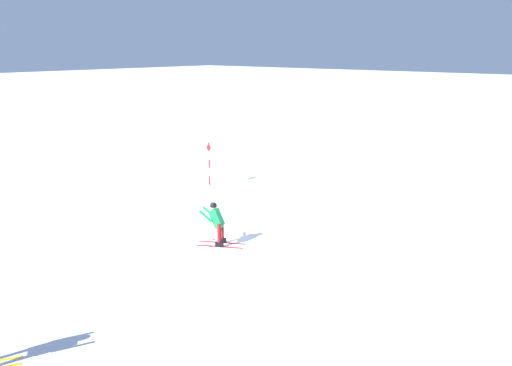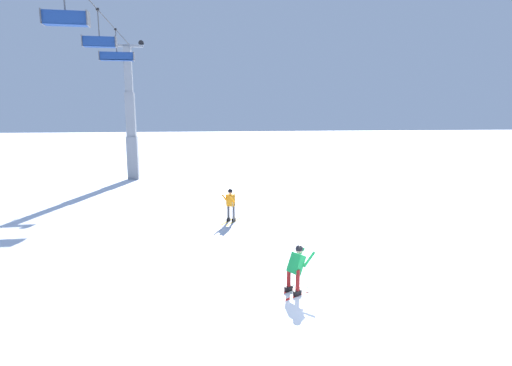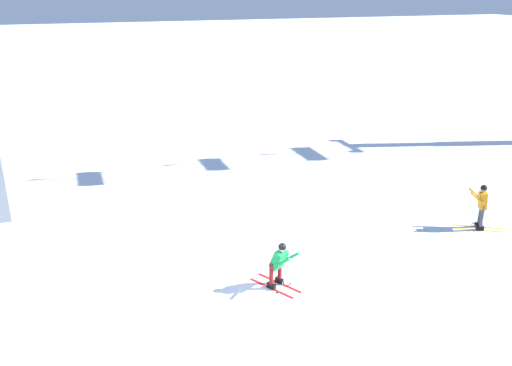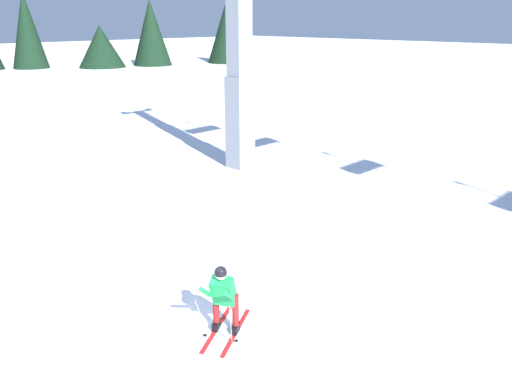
{
  "view_description": "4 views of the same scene",
  "coord_description": "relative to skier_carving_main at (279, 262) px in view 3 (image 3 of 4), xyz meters",
  "views": [
    {
      "loc": [
        13.76,
        13.25,
        6.76
      ],
      "look_at": [
        0.21,
        1.86,
        2.26
      ],
      "focal_mm": 37.84,
      "sensor_mm": 36.0,
      "label": 1
    },
    {
      "loc": [
        -10.29,
        3.82,
        5.54
      ],
      "look_at": [
        0.9,
        2.04,
        3.59
      ],
      "focal_mm": 27.36,
      "sensor_mm": 36.0,
      "label": 2
    },
    {
      "loc": [
        -4.41,
        -12.1,
        8.66
      ],
      "look_at": [
        0.63,
        1.77,
        3.1
      ],
      "focal_mm": 36.8,
      "sensor_mm": 36.0,
      "label": 3
    },
    {
      "loc": [
        7.55,
        -4.92,
        5.96
      ],
      "look_at": [
        0.44,
        2.19,
        2.69
      ],
      "focal_mm": 35.64,
      "sensor_mm": 36.0,
      "label": 4
    }
  ],
  "objects": [
    {
      "name": "ground_plane",
      "position": [
        -1.0,
        -0.73,
        -0.89
      ],
      "size": [
        260.0,
        260.0,
        0.0
      ],
      "primitive_type": "plane",
      "color": "white"
    },
    {
      "name": "skier_distant_uphill",
      "position": [
        8.71,
        1.26,
        0.16
      ],
      "size": [
        1.73,
        1.27,
        1.81
      ],
      "color": "yellow",
      "rests_on": "ground_plane"
    },
    {
      "name": "skier_carving_main",
      "position": [
        0.0,
        0.0,
        0.0
      ],
      "size": [
        1.28,
        1.71,
        1.66
      ],
      "color": "red",
      "rests_on": "ground_plane"
    }
  ]
}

